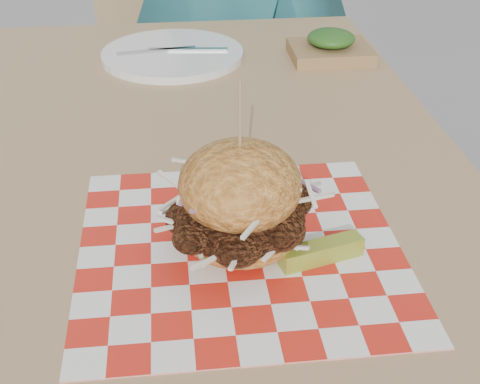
% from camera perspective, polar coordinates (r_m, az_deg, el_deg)
% --- Properties ---
extents(patio_table, '(0.80, 1.20, 0.75)m').
position_cam_1_polar(patio_table, '(1.00, -4.92, -0.34)').
color(patio_table, '#A5805C').
rests_on(patio_table, ground).
extents(patio_chair, '(0.46, 0.47, 0.95)m').
position_cam_1_polar(patio_chair, '(1.96, -5.68, 12.17)').
color(patio_chair, '#A5805C').
rests_on(patio_chair, ground).
extents(paper_liner, '(0.36, 0.36, 0.00)m').
position_cam_1_polar(paper_liner, '(0.76, -0.00, -4.78)').
color(paper_liner, red).
rests_on(paper_liner, patio_table).
extents(sandwich, '(0.18, 0.18, 0.20)m').
position_cam_1_polar(sandwich, '(0.72, 0.00, -1.16)').
color(sandwich, '#D0893A').
rests_on(sandwich, paper_liner).
extents(pickle_spear, '(0.10, 0.05, 0.02)m').
position_cam_1_polar(pickle_spear, '(0.74, 6.96, -5.08)').
color(pickle_spear, '#989E2D').
rests_on(pickle_spear, paper_liner).
extents(place_setting, '(0.27, 0.27, 0.02)m').
position_cam_1_polar(place_setting, '(1.30, -5.77, 11.60)').
color(place_setting, white).
rests_on(place_setting, patio_table).
extents(kraft_tray, '(0.15, 0.12, 0.06)m').
position_cam_1_polar(kraft_tray, '(1.30, 7.74, 12.16)').
color(kraft_tray, olive).
rests_on(kraft_tray, patio_table).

